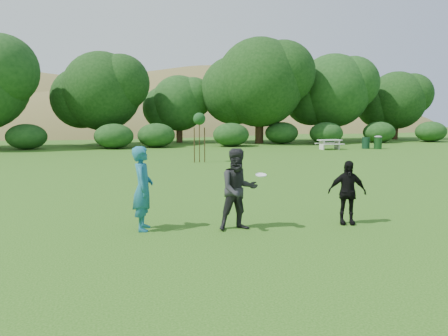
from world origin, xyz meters
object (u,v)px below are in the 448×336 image
at_px(player_black, 347,192).
at_px(player_grey, 238,189).
at_px(player_teal, 143,188).
at_px(sapling, 199,120).
at_px(trash_can_near, 366,143).
at_px(picnic_table, 330,143).
at_px(trash_can_lidded, 378,142).

bearing_deg(player_black, player_grey, -166.41).
height_order(player_teal, sapling, sapling).
xyz_separation_m(player_teal, player_grey, (2.25, -0.58, -0.03)).
bearing_deg(trash_can_near, player_teal, -133.58).
xyz_separation_m(player_grey, sapling, (2.01, 14.47, 1.42)).
bearing_deg(player_grey, picnic_table, 54.88).
bearing_deg(trash_can_lidded, trash_can_near, 142.51).
bearing_deg(picnic_table, player_grey, -123.41).
bearing_deg(player_grey, player_teal, 163.92).
xyz_separation_m(player_black, trash_can_near, (13.85, 20.68, -0.38)).
height_order(player_black, sapling, sapling).
xyz_separation_m(player_black, trash_can_lidded, (14.56, 20.13, -0.29)).
height_order(player_grey, player_black, player_grey).
distance_m(player_black, picnic_table, 23.29).
xyz_separation_m(trash_can_near, picnic_table, (-3.17, 0.02, 0.07)).
bearing_deg(player_black, sapling, 110.58).
relative_size(player_grey, sapling, 0.70).
xyz_separation_m(trash_can_near, sapling, (-14.70, -6.03, 1.97)).
distance_m(player_black, sapling, 14.76).
height_order(trash_can_near, picnic_table, trash_can_near).
distance_m(trash_can_near, trash_can_lidded, 0.91).
distance_m(player_teal, sapling, 14.60).
relative_size(player_black, picnic_table, 0.92).
distance_m(trash_can_near, sapling, 16.01).
distance_m(player_grey, picnic_table, 24.58).
bearing_deg(trash_can_near, player_grey, -129.18).
distance_m(sapling, picnic_table, 13.16).
relative_size(sapling, picnic_table, 1.58).
height_order(player_black, trash_can_lidded, player_black).
bearing_deg(sapling, player_grey, -97.90).
bearing_deg(player_black, picnic_table, 79.97).
bearing_deg(sapling, player_black, -86.66).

